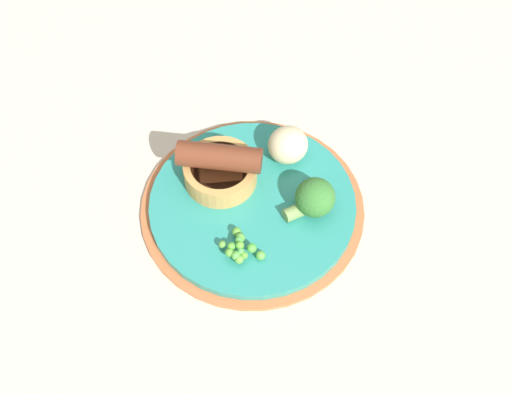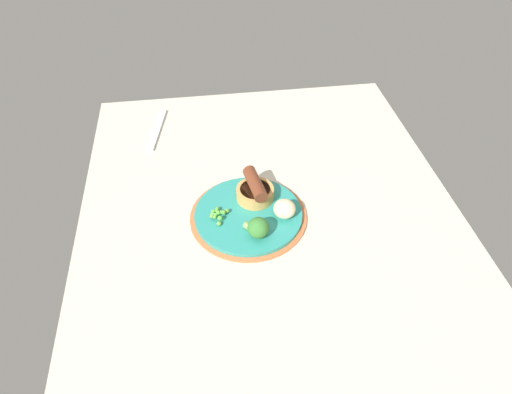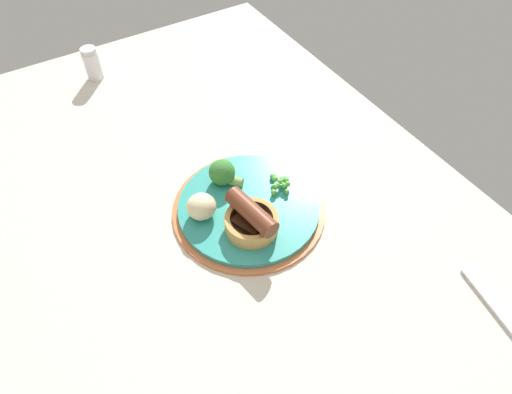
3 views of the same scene
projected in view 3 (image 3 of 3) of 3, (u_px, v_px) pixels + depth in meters
dining_table at (209, 209)px, 75.19cm from camera, size 110.00×80.00×3.00cm
dinner_plate at (249, 208)px, 72.66cm from camera, size 24.40×24.40×1.40cm
sausage_pudding at (252, 220)px, 67.37cm from camera, size 9.36×8.03×5.41cm
pea_pile at (280, 183)px, 73.72cm from camera, size 5.01×4.10×1.83cm
broccoli_floret_far at (223, 173)px, 73.68cm from camera, size 5.12×5.00×4.30cm
potato_chunk_1 at (201, 207)px, 69.16cm from camera, size 5.68×5.78×4.03cm
fork at (509, 324)px, 60.15cm from camera, size 17.99×4.82×0.60cm
salt_shaker at (92, 64)px, 94.01cm from camera, size 3.29×3.29×6.91cm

